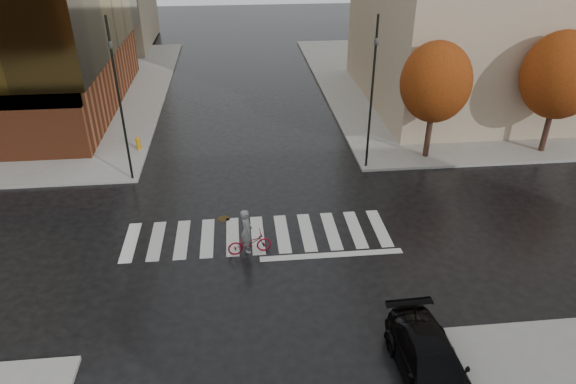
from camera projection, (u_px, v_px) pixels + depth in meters
name	position (u px, v px, depth m)	size (l,w,h in m)	color
ground	(258.00, 241.00, 22.22)	(120.00, 120.00, 0.00)	black
sidewalk_ne	(499.00, 80.00, 42.27)	(30.00, 30.00, 0.15)	gray
crosswalk	(258.00, 235.00, 22.65)	(12.00, 3.00, 0.01)	silver
tree_ne_a	(436.00, 82.00, 27.35)	(3.80, 3.80, 6.50)	black
tree_ne_b	(561.00, 76.00, 27.89)	(4.20, 4.20, 6.89)	black
sedan	(432.00, 365.00, 15.41)	(1.89, 4.64, 1.35)	black
cyclist	(248.00, 239.00, 21.17)	(1.90, 0.88, 2.08)	maroon
traffic_light_nw	(118.00, 89.00, 24.68)	(0.23, 0.20, 8.27)	black
traffic_light_ne	(373.00, 83.00, 26.04)	(0.21, 0.23, 8.05)	black
fire_hydrant	(138.00, 143.00, 30.03)	(0.27, 0.27, 0.76)	#C2830B
manhole	(224.00, 219.00, 23.82)	(0.58, 0.58, 0.01)	#463419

